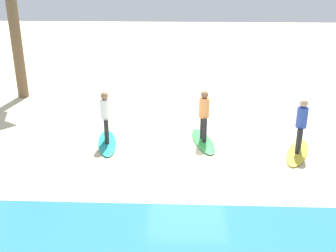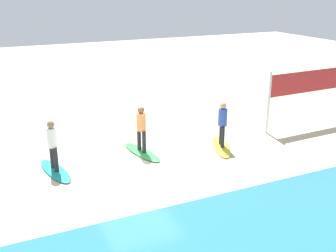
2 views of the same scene
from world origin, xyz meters
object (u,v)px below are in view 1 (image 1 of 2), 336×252
(surfer_yellow, at_px, (301,122))
(surfer_teal, at_px, (105,114))
(surfboard_yellow, at_px, (298,152))
(surfer_green, at_px, (204,112))
(surfboard_teal, at_px, (107,143))
(surfboard_green, at_px, (203,141))

(surfer_yellow, bearing_deg, surfer_teal, -4.70)
(surfboard_yellow, distance_m, surfer_green, 3.09)
(surfboard_yellow, height_order, surfboard_teal, same)
(surfer_yellow, height_order, surfboard_green, surfer_yellow)
(surfboard_yellow, xyz_separation_m, surfboard_teal, (5.89, -0.48, 0.00))
(surfboard_green, relative_size, surfboard_teal, 1.00)
(surfer_yellow, distance_m, surfer_green, 2.93)
(surfer_green, bearing_deg, surfer_yellow, 165.25)
(surfer_green, bearing_deg, surfboard_teal, 4.86)
(surfboard_teal, height_order, surfer_teal, surfer_teal)
(surfer_yellow, bearing_deg, surfboard_teal, -4.70)
(surfboard_green, xyz_separation_m, surfer_teal, (3.06, 0.26, 0.99))
(surfer_teal, bearing_deg, surfer_green, -175.14)
(surfer_yellow, bearing_deg, surfboard_green, -14.75)
(surfer_yellow, relative_size, surfboard_green, 0.78)
(surfboard_yellow, relative_size, surfer_yellow, 1.28)
(surfer_yellow, xyz_separation_m, surfer_green, (2.83, -0.75, 0.00))
(surfboard_teal, xyz_separation_m, surfer_teal, (0.00, 0.00, 0.99))
(surfboard_green, distance_m, surfer_green, 0.99)
(surfboard_yellow, height_order, surfer_teal, surfer_teal)
(surfer_yellow, relative_size, surfer_teal, 1.00)
(surfer_green, distance_m, surfer_teal, 3.08)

